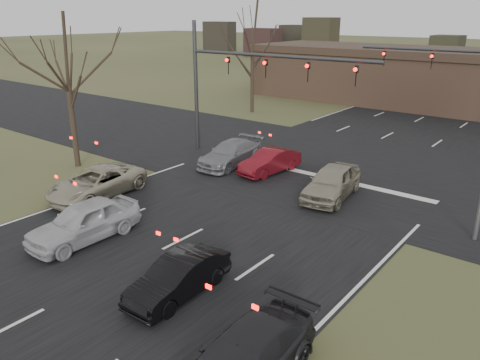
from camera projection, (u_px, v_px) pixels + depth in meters
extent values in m
plane|color=#3E4524|center=(122.00, 271.00, 16.08)|extent=(360.00, 360.00, 0.00)
cube|color=black|center=(329.00, 165.00, 27.22)|extent=(200.00, 14.00, 0.02)
cube|color=brown|center=(470.00, 85.00, 42.37)|extent=(42.00, 10.00, 4.60)
cube|color=#38281E|center=(475.00, 55.00, 41.48)|extent=(42.40, 10.40, 0.70)
cylinder|color=#383A3D|center=(196.00, 87.00, 29.33)|extent=(0.24, 0.24, 8.00)
cylinder|color=#383A3D|center=(276.00, 56.00, 25.11)|extent=(12.00, 0.18, 0.18)
imported|color=black|center=(229.00, 65.00, 27.28)|extent=(0.16, 0.20, 1.00)
imported|color=black|center=(266.00, 69.00, 25.73)|extent=(0.16, 0.20, 1.00)
imported|color=black|center=(308.00, 72.00, 24.19)|extent=(0.16, 0.20, 1.00)
imported|color=black|center=(356.00, 76.00, 22.64)|extent=(0.16, 0.20, 1.00)
cylinder|color=#383A3D|center=(446.00, 50.00, 29.06)|extent=(11.00, 0.18, 0.18)
imported|color=black|center=(432.00, 61.00, 29.75)|extent=(0.16, 0.20, 1.00)
imported|color=black|center=(384.00, 59.00, 31.57)|extent=(0.16, 0.20, 1.00)
cylinder|color=black|center=(73.00, 126.00, 26.43)|extent=(0.32, 0.32, 4.68)
cylinder|color=black|center=(252.00, 83.00, 41.31)|extent=(0.32, 0.32, 5.23)
imported|color=#B1A98F|center=(97.00, 183.00, 22.40)|extent=(2.78, 5.21, 1.39)
imported|color=#B8B8BA|center=(84.00, 221.00, 18.06)|extent=(1.86, 4.53, 1.54)
imported|color=black|center=(179.00, 277.00, 14.52)|extent=(1.47, 3.81, 1.24)
imported|color=gray|center=(231.00, 153.00, 27.12)|extent=(2.27, 4.93, 1.40)
imported|color=maroon|center=(270.00, 161.00, 25.81)|extent=(1.86, 4.10, 1.30)
imported|color=#9C957E|center=(332.00, 182.00, 22.30)|extent=(2.44, 4.77, 1.56)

